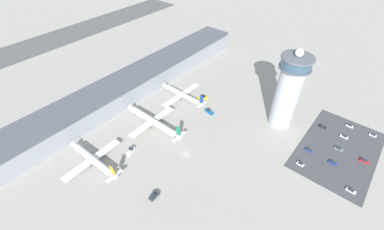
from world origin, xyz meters
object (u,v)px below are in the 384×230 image
at_px(airplane_gate_alpha, 93,159).
at_px(service_truck_water, 209,111).
at_px(control_tower, 288,91).
at_px(service_truck_fuel, 154,196).
at_px(car_blue_compact, 309,150).
at_px(service_truck_catering, 203,98).
at_px(car_red_hatchback, 350,126).
at_px(car_grey_coupe, 300,164).
at_px(car_green_van, 344,136).
at_px(car_silver_sedan, 323,127).
at_px(airplane_gate_bravo, 153,121).
at_px(airplane_gate_charlie, 182,95).
at_px(car_black_suv, 373,135).
at_px(service_truck_baggage, 131,151).
at_px(car_navy_sedan, 333,163).
at_px(car_yellow_taxi, 364,161).
at_px(car_maroon_suv, 339,149).
at_px(car_white_wagon, 351,190).

bearing_deg(airplane_gate_alpha, service_truck_water, -16.41).
xyz_separation_m(control_tower, service_truck_fuel, (-91.19, 23.59, -24.58)).
bearing_deg(car_blue_compact, service_truck_catering, 89.65).
distance_m(car_red_hatchback, car_grey_coupe, 52.15).
bearing_deg(service_truck_catering, car_blue_compact, -90.35).
xyz_separation_m(service_truck_catering, car_green_van, (24.67, -91.95, -0.37)).
bearing_deg(car_silver_sedan, airplane_gate_bravo, 129.21).
relative_size(airplane_gate_charlie, car_silver_sedan, 8.21).
distance_m(car_silver_sedan, car_black_suv, 29.48).
bearing_deg(car_red_hatchback, service_truck_baggage, 138.51).
bearing_deg(car_green_van, car_silver_sedan, 87.78).
bearing_deg(service_truck_fuel, car_navy_sedan, -38.30).
bearing_deg(service_truck_water, car_navy_sedan, -84.03).
distance_m(airplane_gate_bravo, car_yellow_taxi, 125.15).
xyz_separation_m(car_navy_sedan, car_green_van, (26.01, 0.96, -0.04)).
xyz_separation_m(service_truck_water, car_maroon_suv, (21.58, -79.34, -0.32)).
bearing_deg(car_silver_sedan, car_yellow_taxi, -116.70).
height_order(car_silver_sedan, car_red_hatchback, car_red_hatchback).
bearing_deg(airplane_gate_bravo, car_blue_compact, -63.00).
xyz_separation_m(car_black_suv, car_grey_coupe, (-51.00, 26.07, 0.09)).
relative_size(service_truck_fuel, car_silver_sedan, 1.28).
bearing_deg(car_maroon_suv, service_truck_water, 105.22).
xyz_separation_m(airplane_gate_alpha, car_yellow_taxi, (97.57, -115.71, -3.12)).
bearing_deg(car_silver_sedan, service_truck_baggage, 139.53).
xyz_separation_m(car_black_suv, car_white_wagon, (-51.19, -0.22, 0.02)).
relative_size(car_silver_sedan, car_maroon_suv, 0.97).
bearing_deg(service_truck_fuel, car_grey_coupe, -36.12).
bearing_deg(service_truck_catering, service_truck_baggage, 179.49).
distance_m(control_tower, service_truck_catering, 61.11).
xyz_separation_m(service_truck_water, car_black_suv, (47.13, -92.35, -0.36)).
bearing_deg(control_tower, airplane_gate_charlie, 107.70).
relative_size(service_truck_water, car_green_van, 1.61).
bearing_deg(airplane_gate_charlie, car_blue_compact, -84.32).
bearing_deg(car_maroon_suv, car_silver_sedan, 46.07).
xyz_separation_m(service_truck_fuel, service_truck_water, (69.86, 18.12, 0.01)).
height_order(service_truck_water, car_green_van, service_truck_water).
relative_size(car_white_wagon, car_grey_coupe, 1.17).
bearing_deg(car_silver_sedan, car_green_van, -92.22).
height_order(car_navy_sedan, car_white_wagon, car_navy_sedan).
bearing_deg(car_green_van, airplane_gate_bravo, 124.96).
xyz_separation_m(airplane_gate_charlie, car_grey_coupe, (-4.07, -90.78, -3.15)).
bearing_deg(car_green_van, service_truck_water, 113.53).
height_order(car_red_hatchback, car_yellow_taxi, car_yellow_taxi).
bearing_deg(service_truck_fuel, service_truck_catering, 21.39).
xyz_separation_m(car_green_van, car_black_suv, (12.77, -13.43, -0.02)).
height_order(airplane_gate_charlie, service_truck_catering, airplane_gate_charlie).
xyz_separation_m(airplane_gate_bravo, service_truck_water, (34.19, -19.12, -3.52)).
distance_m(airplane_gate_alpha, car_black_suv, 168.88).
bearing_deg(car_grey_coupe, airplane_gate_bravo, 109.55).
distance_m(control_tower, service_truck_fuel, 97.35).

